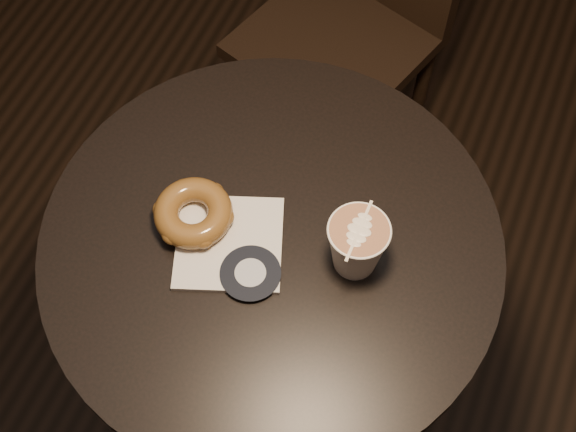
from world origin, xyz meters
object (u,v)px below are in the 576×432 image
at_px(cafe_table, 273,293).
at_px(doughnut, 193,213).
at_px(pastry_bag, 229,243).
at_px(latte_cup, 357,246).

relative_size(cafe_table, doughnut, 6.32).
height_order(cafe_table, pastry_bag, pastry_bag).
bearing_deg(doughnut, latte_cup, 7.21).
xyz_separation_m(pastry_bag, doughnut, (-0.06, 0.02, 0.02)).
xyz_separation_m(cafe_table, latte_cup, (0.13, 0.02, 0.25)).
height_order(cafe_table, latte_cup, latte_cup).
bearing_deg(cafe_table, pastry_bag, -150.66).
bearing_deg(doughnut, pastry_bag, -13.17).
bearing_deg(latte_cup, cafe_table, -173.08).
height_order(doughnut, latte_cup, latte_cup).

